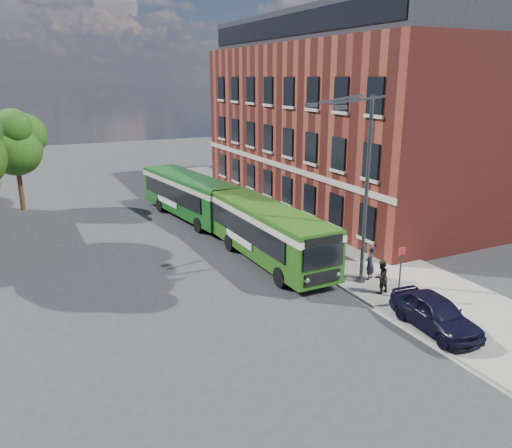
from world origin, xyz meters
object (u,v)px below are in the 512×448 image
street_lamp (360,189)px  bus_rear (189,192)px  bus_front (268,229)px  parked_car (435,313)px

street_lamp → bus_rear: street_lamp is taller
bus_front → parked_car: (2.16, -10.06, -0.97)m
street_lamp → parked_car: street_lamp is taller
bus_front → bus_rear: 10.39m
bus_front → parked_car: bearing=-77.9°
parked_car → street_lamp: bearing=94.4°
bus_front → street_lamp: bearing=-65.9°
street_lamp → bus_front: size_ratio=0.84×
street_lamp → parked_car: 6.48m
bus_front → bus_rear: size_ratio=0.96×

